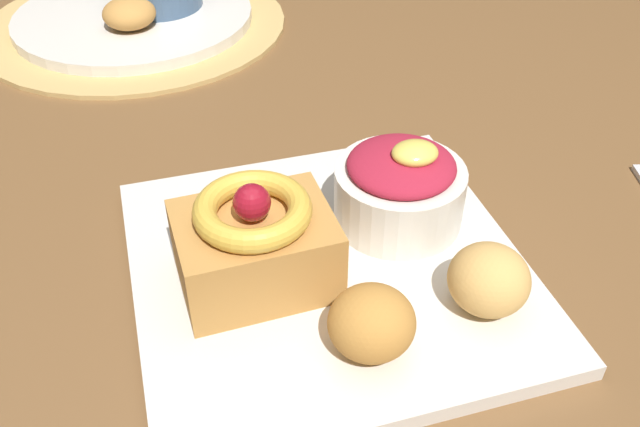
{
  "coord_description": "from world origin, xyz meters",
  "views": [
    {
      "loc": [
        -0.13,
        -0.48,
        1.07
      ],
      "look_at": [
        -0.03,
        -0.12,
        0.77
      ],
      "focal_mm": 39.22,
      "sensor_mm": 36.0,
      "label": 1
    }
  ],
  "objects_px": {
    "fritter_front": "(489,280)",
    "fritter_middle": "(372,323)",
    "berry_ramekin": "(400,188)",
    "back_plate": "(134,17)",
    "front_plate": "(328,270)",
    "back_pastry": "(129,13)",
    "cake_slice": "(255,243)"
  },
  "relations": [
    {
      "from": "fritter_front",
      "to": "fritter_middle",
      "type": "distance_m",
      "value": 0.08
    },
    {
      "from": "front_plate",
      "to": "fritter_middle",
      "type": "distance_m",
      "value": 0.08
    },
    {
      "from": "front_plate",
      "to": "back_pastry",
      "type": "bearing_deg",
      "value": 103.3
    },
    {
      "from": "front_plate",
      "to": "fritter_middle",
      "type": "bearing_deg",
      "value": -88.07
    },
    {
      "from": "fritter_middle",
      "to": "back_pastry",
      "type": "relative_size",
      "value": 0.91
    },
    {
      "from": "fritter_front",
      "to": "fritter_middle",
      "type": "relative_size",
      "value": 1.0
    },
    {
      "from": "cake_slice",
      "to": "fritter_middle",
      "type": "height_order",
      "value": "cake_slice"
    },
    {
      "from": "berry_ramekin",
      "to": "front_plate",
      "type": "bearing_deg",
      "value": -153.34
    },
    {
      "from": "cake_slice",
      "to": "front_plate",
      "type": "bearing_deg",
      "value": 2.86
    },
    {
      "from": "back_pastry",
      "to": "cake_slice",
      "type": "bearing_deg",
      "value": -83.36
    },
    {
      "from": "berry_ramekin",
      "to": "fritter_front",
      "type": "distance_m",
      "value": 0.1
    },
    {
      "from": "back_plate",
      "to": "back_pastry",
      "type": "bearing_deg",
      "value": -96.59
    },
    {
      "from": "front_plate",
      "to": "cake_slice",
      "type": "distance_m",
      "value": 0.06
    },
    {
      "from": "fritter_front",
      "to": "back_pastry",
      "type": "distance_m",
      "value": 0.51
    },
    {
      "from": "front_plate",
      "to": "back_plate",
      "type": "relative_size",
      "value": 0.97
    },
    {
      "from": "berry_ramekin",
      "to": "fritter_middle",
      "type": "height_order",
      "value": "berry_ramekin"
    },
    {
      "from": "fritter_middle",
      "to": "back_pastry",
      "type": "xyz_separation_m",
      "value": [
        -0.1,
        0.49,
        -0.0
      ]
    },
    {
      "from": "berry_ramekin",
      "to": "fritter_middle",
      "type": "xyz_separation_m",
      "value": [
        -0.06,
        -0.11,
        -0.01
      ]
    },
    {
      "from": "berry_ramekin",
      "to": "back_pastry",
      "type": "distance_m",
      "value": 0.42
    },
    {
      "from": "fritter_front",
      "to": "back_pastry",
      "type": "relative_size",
      "value": 0.91
    },
    {
      "from": "berry_ramekin",
      "to": "fritter_middle",
      "type": "distance_m",
      "value": 0.12
    },
    {
      "from": "fritter_front",
      "to": "back_pastry",
      "type": "bearing_deg",
      "value": 110.79
    },
    {
      "from": "cake_slice",
      "to": "berry_ramekin",
      "type": "bearing_deg",
      "value": 16.79
    },
    {
      "from": "cake_slice",
      "to": "back_plate",
      "type": "xyz_separation_m",
      "value": [
        -0.04,
        0.46,
        -0.03
      ]
    },
    {
      "from": "cake_slice",
      "to": "berry_ramekin",
      "type": "distance_m",
      "value": 0.12
    },
    {
      "from": "berry_ramekin",
      "to": "fritter_front",
      "type": "bearing_deg",
      "value": -77.23
    },
    {
      "from": "berry_ramekin",
      "to": "fritter_front",
      "type": "relative_size",
      "value": 1.79
    },
    {
      "from": "berry_ramekin",
      "to": "fritter_middle",
      "type": "bearing_deg",
      "value": -118.75
    },
    {
      "from": "fritter_middle",
      "to": "back_pastry",
      "type": "distance_m",
      "value": 0.5
    },
    {
      "from": "berry_ramekin",
      "to": "back_plate",
      "type": "relative_size",
      "value": 0.35
    },
    {
      "from": "front_plate",
      "to": "back_pastry",
      "type": "height_order",
      "value": "back_pastry"
    },
    {
      "from": "front_plate",
      "to": "fritter_front",
      "type": "relative_size",
      "value": 5.02
    }
  ]
}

